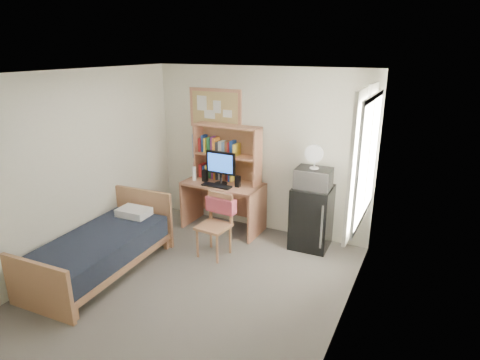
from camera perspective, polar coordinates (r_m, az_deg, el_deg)
The scene contains 26 objects.
floor at distance 5.19m, azimuth -7.21°, elevation -15.35°, with size 3.60×4.20×0.02m, color slate.
ceiling at distance 4.34m, azimuth -8.62°, elevation 14.72°, with size 3.60×4.20×0.02m, color white.
wall_back at distance 6.37m, azimuth 2.75°, elevation 4.16°, with size 3.60×0.04×2.60m, color white.
wall_front at distance 3.26m, azimuth -29.41°, elevation -12.84°, with size 3.60×0.04×2.60m, color white.
wall_left at distance 5.77m, azimuth -22.86°, elevation 1.20°, with size 0.04×4.20×2.60m, color white.
wall_right at distance 3.94m, azimuth 14.53°, elevation -5.59°, with size 0.04×4.20×2.60m, color white.
window_unit at distance 4.97m, azimuth 17.24°, elevation 2.84°, with size 0.10×1.40×1.70m, color white.
curtain_left at distance 4.60m, azimuth 16.02°, elevation 1.72°, with size 0.04×0.55×1.70m, color beige.
curtain_right at distance 5.36m, azimuth 17.67°, elevation 3.89°, with size 0.04×0.55×1.70m, color beige.
bulletin_board at distance 6.58m, azimuth -3.55°, elevation 10.11°, with size 0.94×0.03×0.64m, color tan.
poster_wave at distance 6.87m, azimuth -5.74°, elevation 4.72°, with size 0.30×0.01×0.42m, color #2B51AC.
poster_japan at distance 7.00m, azimuth -5.62°, elevation 0.98°, with size 0.28×0.01×0.36m, color #C5223E.
desk at distance 6.56m, azimuth -2.40°, elevation -3.70°, with size 1.27×0.64×0.80m, color tan.
desk_chair at distance 5.71m, azimuth -3.78°, elevation -6.56°, with size 0.46×0.46×0.91m, color tan.
mini_fridge at distance 6.05m, azimuth 10.13°, elevation -5.21°, with size 0.55×0.55×0.94m, color black.
bed at distance 5.68m, azimuth -19.27°, elevation -9.97°, with size 0.95×1.90×0.52m, color black.
hutch at distance 6.41m, azimuth -1.83°, elevation 3.81°, with size 1.11×0.28×0.91m, color tan.
monitor at distance 6.29m, azimuth -2.75°, elevation 1.74°, with size 0.50×0.04×0.54m, color black.
keyboard at distance 6.25m, azimuth -3.36°, elevation -0.83°, with size 0.48×0.15×0.02m, color black.
speaker_left at distance 6.49m, azimuth -5.01°, elevation 0.61°, with size 0.08×0.08×0.19m, color black.
speaker_right at distance 6.20m, azimuth -0.33°, elevation -0.22°, with size 0.07×0.07×0.18m, color black.
water_bottle at distance 6.55m, azimuth -6.53°, elevation 0.90°, with size 0.07×0.07×0.23m, color white.
hoodie at distance 5.77m, azimuth -2.71°, elevation -3.58°, with size 0.45×0.14×0.22m, color #DD5467.
microwave at distance 5.82m, azimuth 10.42°, elevation 0.25°, with size 0.50×0.38×0.29m, color #B8B9BD.
desk_fan at distance 5.73m, azimuth 10.59°, elevation 3.15°, with size 0.26×0.26×0.32m, color white.
pillow at distance 6.06m, azimuth -14.85°, elevation -4.44°, with size 0.45×0.32×0.11m, color white.
Camera 1 is at (2.47, -3.56, 2.86)m, focal length 30.00 mm.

